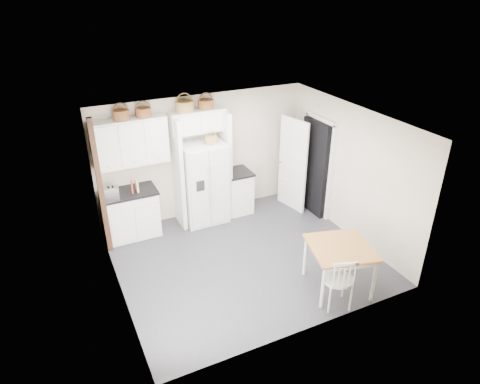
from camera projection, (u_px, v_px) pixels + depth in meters
floor at (245, 258)px, 7.92m from camera, size 4.50×4.50×0.00m
ceiling at (246, 122)px, 6.75m from camera, size 4.50×4.50×0.00m
wall_back at (203, 156)px, 8.94m from camera, size 4.50×0.00×4.50m
wall_left at (112, 225)px, 6.47m from camera, size 0.00×4.00×4.00m
wall_right at (350, 172)px, 8.20m from camera, size 0.00×4.00×4.00m
refrigerator at (203, 183)px, 8.80m from camera, size 0.89×0.72×1.73m
base_cab_left at (131, 214)px, 8.44m from camera, size 1.01×0.64×0.93m
base_cab_right at (238, 192)px, 9.34m from camera, size 0.51×0.61×0.90m
dining_table at (338, 267)px, 7.01m from camera, size 1.18×1.18×0.81m
windsor_chair at (338, 279)px, 6.58m from camera, size 0.60×0.57×0.99m
counter_left at (128, 192)px, 8.22m from camera, size 1.05×0.68×0.04m
counter_right at (237, 172)px, 9.12m from camera, size 0.55×0.66×0.04m
toaster at (111, 192)px, 7.98m from camera, size 0.28×0.17×0.19m
cookbook_red at (132, 187)px, 8.12m from camera, size 0.05×0.15×0.21m
cookbook_cream at (137, 186)px, 8.15m from camera, size 0.04×0.15×0.23m
basket_upper_b at (121, 115)px, 7.67m from camera, size 0.30×0.30×0.18m
basket_upper_c at (143, 112)px, 7.83m from camera, size 0.29×0.29×0.17m
basket_bridge_a at (184, 106)px, 8.13m from camera, size 0.35×0.35×0.20m
basket_bridge_b at (206, 104)px, 8.31m from camera, size 0.31×0.31×0.18m
basket_fridge_b at (211, 140)px, 8.36m from camera, size 0.25×0.25×0.14m
upper_cabinet at (130, 142)px, 7.96m from camera, size 1.40×0.34×0.90m
bridge_cabinet at (197, 121)px, 8.37m from camera, size 1.12×0.34×0.45m
fridge_panel_left at (178, 173)px, 8.51m from camera, size 0.08×0.60×2.30m
fridge_panel_right at (225, 165)px, 8.91m from camera, size 0.08×0.60×2.30m
trim_post at (100, 189)px, 7.57m from camera, size 0.09×0.09×2.60m
doorway_void at (315, 167)px, 9.09m from camera, size 0.18×0.85×2.05m
door_slab at (293, 165)px, 9.23m from camera, size 0.21×0.79×2.05m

